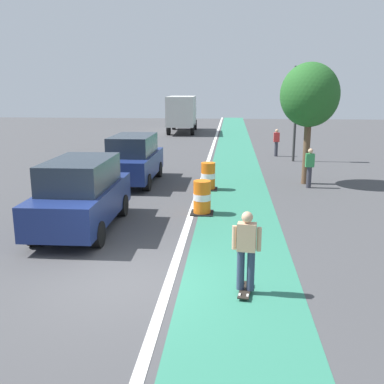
% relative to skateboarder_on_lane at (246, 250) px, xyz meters
% --- Properties ---
extents(ground_plane, '(100.00, 100.00, 0.00)m').
position_rel_skateboarder_on_lane_xyz_m(ground_plane, '(-2.48, 0.32, -0.91)').
color(ground_plane, '#424244').
extents(bike_lane_strip, '(2.50, 80.00, 0.01)m').
position_rel_skateboarder_on_lane_xyz_m(bike_lane_strip, '(-0.08, 12.32, -0.91)').
color(bike_lane_strip, '#2D755B').
rests_on(bike_lane_strip, ground).
extents(lane_divider_stripe, '(0.20, 80.00, 0.01)m').
position_rel_skateboarder_on_lane_xyz_m(lane_divider_stripe, '(-1.58, 12.32, -0.91)').
color(lane_divider_stripe, silver).
rests_on(lane_divider_stripe, ground).
extents(skateboarder_on_lane, '(0.57, 0.82, 1.69)m').
position_rel_skateboarder_on_lane_xyz_m(skateboarder_on_lane, '(0.00, 0.00, 0.00)').
color(skateboarder_on_lane, black).
rests_on(skateboarder_on_lane, ground).
extents(parked_suv_nearest, '(1.98, 4.63, 2.04)m').
position_rel_skateboarder_on_lane_xyz_m(parked_suv_nearest, '(-4.55, 3.72, 0.12)').
color(parked_suv_nearest, navy).
rests_on(parked_suv_nearest, ground).
extents(parked_suv_second, '(1.92, 4.60, 2.04)m').
position_rel_skateboarder_on_lane_xyz_m(parked_suv_second, '(-4.45, 10.10, 0.12)').
color(parked_suv_second, navy).
rests_on(parked_suv_second, ground).
extents(traffic_barrel_front, '(0.73, 0.73, 1.09)m').
position_rel_skateboarder_on_lane_xyz_m(traffic_barrel_front, '(-1.23, 5.62, -0.38)').
color(traffic_barrel_front, orange).
rests_on(traffic_barrel_front, ground).
extents(traffic_barrel_mid, '(0.73, 0.73, 1.09)m').
position_rel_skateboarder_on_lane_xyz_m(traffic_barrel_mid, '(-1.22, 9.12, -0.38)').
color(traffic_barrel_mid, orange).
rests_on(traffic_barrel_mid, ground).
extents(delivery_truck_down_block, '(2.59, 7.68, 3.23)m').
position_rel_skateboarder_on_lane_xyz_m(delivery_truck_down_block, '(-4.76, 31.95, 0.94)').
color(delivery_truck_down_block, beige).
rests_on(delivery_truck_down_block, ground).
extents(traffic_light_corner, '(0.41, 0.32, 5.10)m').
position_rel_skateboarder_on_lane_xyz_m(traffic_light_corner, '(3.13, 16.52, 2.59)').
color(traffic_light_corner, '#2D2D2D').
rests_on(traffic_light_corner, ground).
extents(pedestrian_crossing, '(0.34, 0.20, 1.61)m').
position_rel_skateboarder_on_lane_xyz_m(pedestrian_crossing, '(2.85, 9.81, -0.05)').
color(pedestrian_crossing, '#33333D').
rests_on(pedestrian_crossing, ground).
extents(pedestrian_waiting, '(0.34, 0.20, 1.61)m').
position_rel_skateboarder_on_lane_xyz_m(pedestrian_waiting, '(2.34, 18.26, -0.05)').
color(pedestrian_waiting, '#33333D').
rests_on(pedestrian_waiting, ground).
extents(street_tree_sidewalk, '(2.40, 2.40, 5.00)m').
position_rel_skateboarder_on_lane_xyz_m(street_tree_sidewalk, '(2.82, 10.61, 2.76)').
color(street_tree_sidewalk, brown).
rests_on(street_tree_sidewalk, ground).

